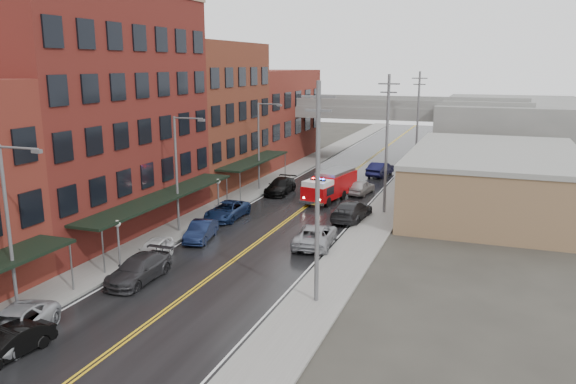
% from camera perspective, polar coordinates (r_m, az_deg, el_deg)
% --- Properties ---
extents(road, '(11.00, 160.00, 0.02)m').
position_cam_1_polar(road, '(47.06, -0.07, -2.91)').
color(road, black).
rests_on(road, ground).
extents(sidewalk_left, '(3.00, 160.00, 0.15)m').
position_cam_1_polar(sidewalk_left, '(49.94, -7.97, -2.03)').
color(sidewalk_left, slate).
rests_on(sidewalk_left, ground).
extents(sidewalk_right, '(3.00, 160.00, 0.15)m').
position_cam_1_polar(sidewalk_right, '(45.14, 8.67, -3.66)').
color(sidewalk_right, slate).
rests_on(sidewalk_right, ground).
extents(curb_left, '(0.30, 160.00, 0.15)m').
position_cam_1_polar(curb_left, '(49.20, -6.27, -2.21)').
color(curb_left, gray).
rests_on(curb_left, ground).
extents(curb_right, '(0.30, 160.00, 0.15)m').
position_cam_1_polar(curb_right, '(45.48, 6.64, -3.48)').
color(curb_right, gray).
rests_on(curb_right, ground).
extents(brick_building_b, '(9.00, 20.00, 18.00)m').
position_cam_1_polar(brick_building_b, '(45.94, -19.16, 7.41)').
color(brick_building_b, '#5C1C18').
rests_on(brick_building_b, ground).
extents(brick_building_c, '(9.00, 15.00, 15.00)m').
position_cam_1_polar(brick_building_c, '(60.61, -8.57, 7.71)').
color(brick_building_c, '#5E2D1C').
rests_on(brick_building_c, ground).
extents(brick_building_far, '(9.00, 20.00, 12.00)m').
position_cam_1_polar(brick_building_far, '(76.51, -2.22, 7.76)').
color(brick_building_far, maroon).
rests_on(brick_building_far, ground).
extents(tan_building, '(14.00, 22.00, 5.00)m').
position_cam_1_polar(tan_building, '(53.51, 20.11, 0.97)').
color(tan_building, brown).
rests_on(tan_building, ground).
extents(right_far_block, '(18.00, 30.00, 8.00)m').
position_cam_1_polar(right_far_block, '(83.01, 21.74, 5.87)').
color(right_far_block, slate).
rests_on(right_far_block, ground).
extents(awning_1, '(2.60, 18.00, 3.09)m').
position_cam_1_polar(awning_1, '(43.48, -12.62, -0.50)').
color(awning_1, black).
rests_on(awning_1, ground).
extents(awning_2, '(2.60, 13.00, 3.09)m').
position_cam_1_polar(awning_2, '(58.65, -3.42, 3.21)').
color(awning_2, black).
rests_on(awning_2, ground).
extents(globe_lamp_1, '(0.44, 0.44, 3.12)m').
position_cam_1_polar(globe_lamp_1, '(37.51, -16.90, -3.95)').
color(globe_lamp_1, '#59595B').
rests_on(globe_lamp_1, ground).
extents(globe_lamp_2, '(0.44, 0.44, 3.12)m').
position_cam_1_polar(globe_lamp_2, '(49.00, -7.12, 0.40)').
color(globe_lamp_2, '#59595B').
rests_on(globe_lamp_2, ground).
extents(street_lamp_0, '(2.64, 0.22, 9.00)m').
position_cam_1_polar(street_lamp_0, '(31.14, -26.27, -2.66)').
color(street_lamp_0, '#59595B').
rests_on(street_lamp_0, ground).
extents(street_lamp_1, '(2.64, 0.22, 9.00)m').
position_cam_1_polar(street_lamp_1, '(43.38, -11.00, 2.51)').
color(street_lamp_1, '#59595B').
rests_on(street_lamp_1, ground).
extents(street_lamp_2, '(2.64, 0.22, 9.00)m').
position_cam_1_polar(street_lamp_2, '(57.50, -2.78, 5.24)').
color(street_lamp_2, '#59595B').
rests_on(street_lamp_2, ground).
extents(utility_pole_0, '(1.80, 0.24, 12.00)m').
position_cam_1_polar(utility_pole_0, '(29.49, 3.01, 0.11)').
color(utility_pole_0, '#59595B').
rests_on(utility_pole_0, ground).
extents(utility_pole_1, '(1.80, 0.24, 12.00)m').
position_cam_1_polar(utility_pole_1, '(48.68, 10.00, 5.00)').
color(utility_pole_1, '#59595B').
rests_on(utility_pole_1, ground).
extents(utility_pole_2, '(1.80, 0.24, 12.00)m').
position_cam_1_polar(utility_pole_2, '(68.34, 13.03, 7.08)').
color(utility_pole_2, '#59595B').
rests_on(utility_pole_2, ground).
extents(overpass, '(40.00, 10.00, 7.50)m').
position_cam_1_polar(overpass, '(76.43, 8.29, 7.62)').
color(overpass, slate).
rests_on(overpass, ground).
extents(fire_truck, '(4.05, 7.81, 2.74)m').
position_cam_1_polar(fire_truck, '(53.95, 4.28, 0.72)').
color(fire_truck, '#AA070B').
rests_on(fire_truck, ground).
extents(parked_car_left_1, '(1.96, 4.17, 1.32)m').
position_cam_1_polar(parked_car_left_1, '(28.71, -26.41, -13.60)').
color(parked_car_left_1, black).
rests_on(parked_car_left_1, ground).
extents(parked_car_left_2, '(3.73, 5.79, 1.48)m').
position_cam_1_polar(parked_car_left_2, '(30.03, -26.25, -12.24)').
color(parked_car_left_2, '#9A9DA2').
rests_on(parked_car_left_2, ground).
extents(parked_car_left_3, '(2.15, 5.20, 1.51)m').
position_cam_1_polar(parked_car_left_3, '(35.28, -14.92, -7.57)').
color(parked_car_left_3, '#29292C').
rests_on(parked_car_left_3, ground).
extents(parked_car_left_4, '(2.47, 4.42, 1.42)m').
position_cam_1_polar(parked_car_left_4, '(38.60, -13.47, -5.76)').
color(parked_car_left_4, silver).
rests_on(parked_car_left_4, ground).
extents(parked_car_left_5, '(2.31, 4.54, 1.43)m').
position_cam_1_polar(parked_car_left_5, '(42.25, -8.84, -3.92)').
color(parked_car_left_5, '#0E1733').
rests_on(parked_car_left_5, ground).
extents(parked_car_left_6, '(2.45, 5.25, 1.45)m').
position_cam_1_polar(parked_car_left_6, '(47.70, -6.19, -1.88)').
color(parked_car_left_6, '#122246').
rests_on(parked_car_left_6, ground).
extents(parked_car_left_7, '(2.37, 5.38, 1.54)m').
position_cam_1_polar(parked_car_left_7, '(56.63, -0.78, 0.60)').
color(parked_car_left_7, black).
rests_on(parked_car_left_7, ground).
extents(parked_car_right_0, '(3.14, 5.81, 1.55)m').
position_cam_1_polar(parked_car_right_0, '(40.54, 2.80, -4.41)').
color(parked_car_right_0, gray).
rests_on(parked_car_right_0, ground).
extents(parked_car_right_1, '(2.76, 5.86, 1.65)m').
position_cam_1_polar(parked_car_right_1, '(47.35, 6.48, -1.87)').
color(parked_car_right_1, '#232325').
rests_on(parked_car_right_1, ground).
extents(parked_car_right_2, '(2.35, 4.49, 1.46)m').
position_cam_1_polar(parked_car_right_2, '(56.91, 7.44, 0.51)').
color(parked_car_right_2, '#B3B3B3').
rests_on(parked_car_right_2, ground).
extents(parked_car_right_3, '(2.54, 5.26, 1.66)m').
position_cam_1_polar(parked_car_right_3, '(66.48, 9.35, 2.32)').
color(parked_car_right_3, black).
rests_on(parked_car_right_3, ground).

